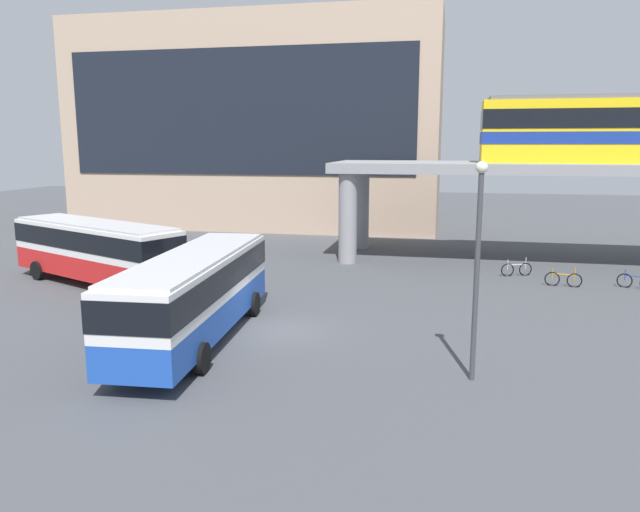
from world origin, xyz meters
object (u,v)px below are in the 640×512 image
object	(u,v)px
bicycle_silver	(516,269)
bicycle_orange	(563,279)
station_building	(258,125)
bicycle_blue	(636,282)
bus_main	(196,288)
bus_secondary	(95,246)

from	to	relation	value
bicycle_silver	bicycle_orange	bearing A→B (deg)	-45.66
station_building	bicycle_blue	xyz separation A→B (m)	(25.74, -19.47, -8.31)
bus_main	bus_secondary	xyz separation A→B (m)	(-8.64, 7.38, 0.00)
bicycle_blue	bicycle_silver	bearing A→B (deg)	161.29
bicycle_blue	bicycle_orange	bearing A→B (deg)	-176.06
bicycle_silver	bicycle_blue	bearing A→B (deg)	-18.71
bus_main	bicycle_silver	world-z (taller)	bus_main
bus_secondary	bicycle_blue	bearing A→B (deg)	10.18
bus_main	bus_secondary	world-z (taller)	same
bicycle_silver	bicycle_orange	distance (m)	2.94
bus_main	bicycle_silver	bearing A→B (deg)	48.22
bus_secondary	bicycle_silver	world-z (taller)	bus_secondary
bicycle_blue	bicycle_orange	xyz separation A→B (m)	(-3.46, -0.24, 0.00)
bus_main	bicycle_orange	distance (m)	18.93
bus_secondary	bicycle_blue	xyz separation A→B (m)	(26.69, 4.79, -1.63)
bicycle_silver	bus_secondary	bearing A→B (deg)	-162.54
bus_secondary	bicycle_orange	world-z (taller)	bus_secondary
bicycle_blue	bicycle_orange	size ratio (longest dim) A/B	0.93
bus_main	bicycle_silver	size ratio (longest dim) A/B	6.64
station_building	bus_main	world-z (taller)	station_building
bus_secondary	bicycle_blue	distance (m)	27.17
bicycle_silver	bicycle_orange	xyz separation A→B (m)	(2.06, -2.11, 0.00)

